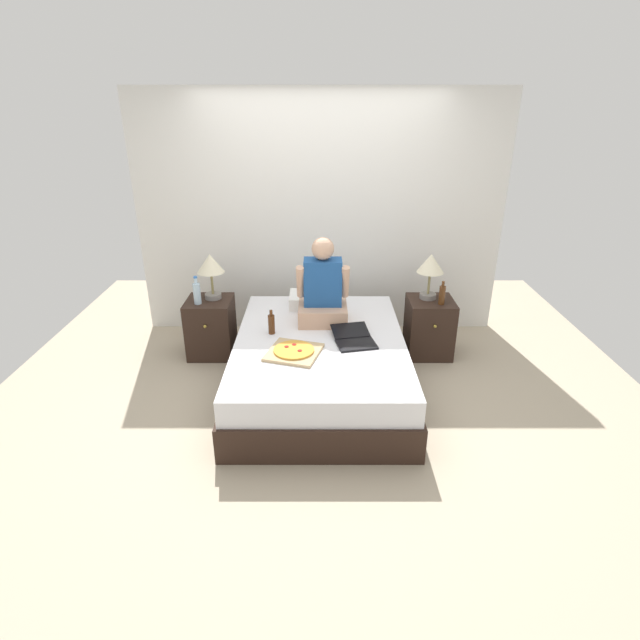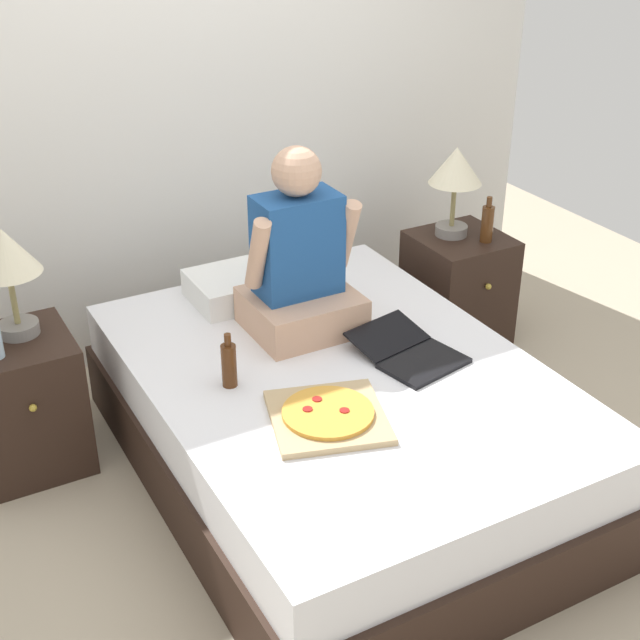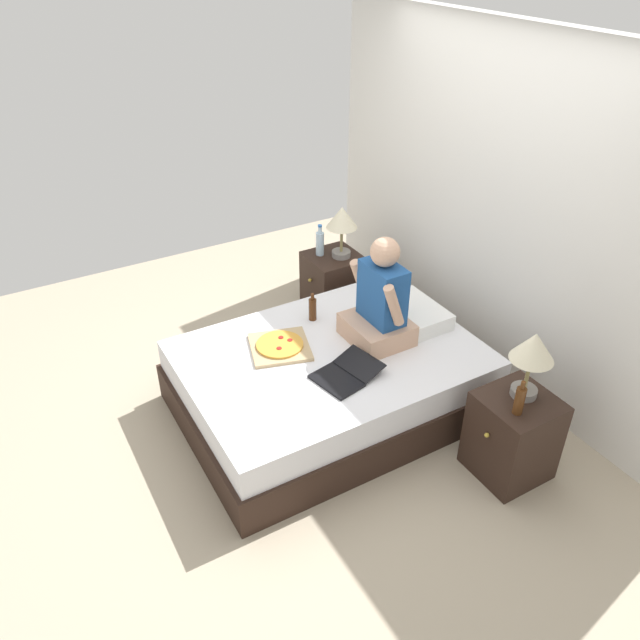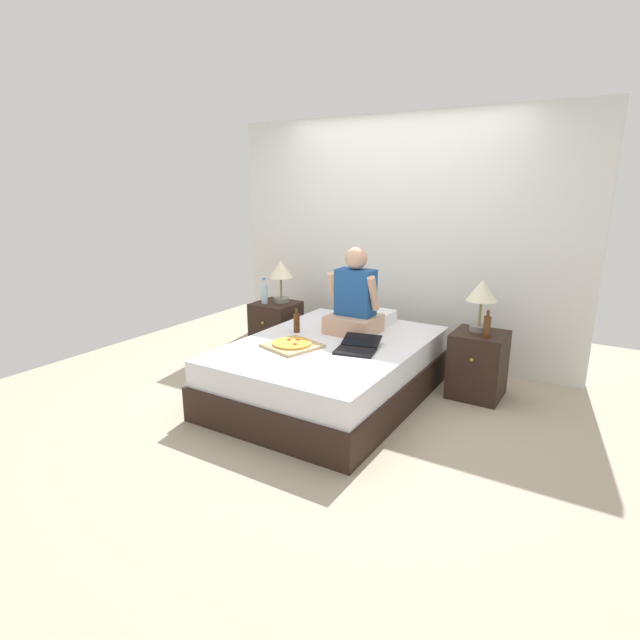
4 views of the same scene
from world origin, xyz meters
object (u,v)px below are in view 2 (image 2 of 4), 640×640
object	(u,v)px
pizza_box	(328,416)
beer_bottle_on_bed	(229,364)
person_seated	(299,265)
lamp_on_left_nightstand	(6,259)
lamp_on_right_nightstand	(456,172)
nightstand_right	(458,289)
laptop	(412,354)
nightstand_left	(24,403)
beer_bottle	(487,223)
bed	(339,423)

from	to	relation	value
pizza_box	beer_bottle_on_bed	world-z (taller)	beer_bottle_on_bed
person_seated	pizza_box	world-z (taller)	person_seated
lamp_on_left_nightstand	lamp_on_right_nightstand	world-z (taller)	same
nightstand_right	beer_bottle_on_bed	distance (m)	1.65
person_seated	laptop	xyz separation A→B (m)	(0.26, -0.45, -0.27)
lamp_on_right_nightstand	laptop	size ratio (longest dim) A/B	0.96
nightstand_left	person_seated	size ratio (longest dim) A/B	0.74
person_seated	pizza_box	xyz separation A→B (m)	(-0.24, -0.66, -0.27)
lamp_on_right_nightstand	lamp_on_left_nightstand	bearing A→B (deg)	180.00
nightstand_left	nightstand_right	size ratio (longest dim) A/B	1.00
nightstand_left	laptop	size ratio (longest dim) A/B	1.23
person_seated	beer_bottle_on_bed	world-z (taller)	person_seated
nightstand_right	lamp_on_right_nightstand	size ratio (longest dim) A/B	1.29
laptop	lamp_on_left_nightstand	bearing A→B (deg)	149.15
nightstand_left	beer_bottle	distance (m)	2.29
bed	beer_bottle_on_bed	size ratio (longest dim) A/B	9.36
nightstand_left	beer_bottle	xyz separation A→B (m)	(2.25, -0.10, 0.39)
lamp_on_left_nightstand	beer_bottle_on_bed	size ratio (longest dim) A/B	2.05
nightstand_right	lamp_on_right_nightstand	bearing A→B (deg)	120.94
bed	lamp_on_right_nightstand	distance (m)	1.45
person_seated	bed	bearing A→B (deg)	-93.74
lamp_on_right_nightstand	beer_bottle	size ratio (longest dim) A/B	1.96
bed	lamp_on_left_nightstand	bearing A→B (deg)	145.10
person_seated	nightstand_right	bearing A→B (deg)	15.79
laptop	pizza_box	world-z (taller)	laptop
lamp_on_right_nightstand	pizza_box	xyz separation A→B (m)	(-1.27, -1.01, -0.39)
bed	lamp_on_right_nightstand	xyz separation A→B (m)	(1.06, 0.73, 0.66)
bed	lamp_on_left_nightstand	xyz separation A→B (m)	(-1.05, 0.73, 0.66)
beer_bottle_on_bed	bed	bearing A→B (deg)	-13.24
nightstand_right	person_seated	size ratio (longest dim) A/B	0.74
pizza_box	beer_bottle_on_bed	xyz separation A→B (m)	(-0.21, 0.38, 0.07)
beer_bottle_on_bed	person_seated	bearing A→B (deg)	32.33
lamp_on_right_nightstand	pizza_box	bearing A→B (deg)	-141.44
nightstand_left	beer_bottle_on_bed	world-z (taller)	beer_bottle_on_bed
lamp_on_right_nightstand	beer_bottle_on_bed	size ratio (longest dim) A/B	2.05
laptop	lamp_on_right_nightstand	bearing A→B (deg)	46.03
lamp_on_right_nightstand	person_seated	distance (m)	1.10
laptop	pizza_box	size ratio (longest dim) A/B	0.95
nightstand_right	person_seated	world-z (taller)	person_seated
nightstand_left	laptop	xyz separation A→B (m)	(1.38, -0.75, 0.23)
beer_bottle	person_seated	world-z (taller)	person_seated
person_seated	pizza_box	distance (m)	0.75
lamp_on_left_nightstand	beer_bottle_on_bed	distance (m)	0.95
lamp_on_left_nightstand	beer_bottle_on_bed	xyz separation A→B (m)	(0.63, -0.63, -0.32)
lamp_on_left_nightstand	beer_bottle	world-z (taller)	lamp_on_left_nightstand
pizza_box	beer_bottle_on_bed	bearing A→B (deg)	118.98
lamp_on_right_nightstand	beer_bottle	world-z (taller)	lamp_on_right_nightstand
beer_bottle_on_bed	nightstand_left	bearing A→B (deg)	138.89
laptop	person_seated	bearing A→B (deg)	120.46
pizza_box	beer_bottle_on_bed	size ratio (longest dim) A/B	2.26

